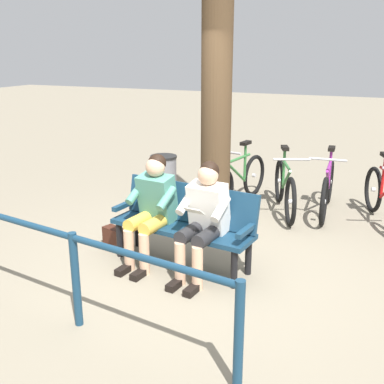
{
  "coord_description": "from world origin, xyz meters",
  "views": [
    {
      "loc": [
        -1.74,
        4.28,
        2.28
      ],
      "look_at": [
        0.18,
        -0.26,
        0.75
      ],
      "focal_mm": 43.55,
      "sensor_mm": 36.0,
      "label": 1
    }
  ],
  "objects": [
    {
      "name": "tree_trunk",
      "position": [
        0.36,
        -1.49,
        1.85
      ],
      "size": [
        0.4,
        0.4,
        3.69
      ],
      "primitive_type": "cylinder",
      "color": "#4C3823",
      "rests_on": "ground"
    },
    {
      "name": "person_companion",
      "position": [
        0.51,
        0.08,
        0.66
      ],
      "size": [
        0.53,
        0.8,
        1.2
      ],
      "rotation": [
        0.0,
        0.0,
        -0.13
      ],
      "color": "#4C8C7A",
      "rests_on": "ground"
    },
    {
      "name": "bench",
      "position": [
        0.17,
        -0.04,
        0.51
      ],
      "size": [
        1.65,
        0.69,
        0.87
      ],
      "rotation": [
        0.0,
        0.0,
        -0.13
      ],
      "color": "navy",
      "rests_on": "ground"
    },
    {
      "name": "litter_bin",
      "position": [
        1.12,
        -1.43,
        0.42
      ],
      "size": [
        0.38,
        0.38,
        0.84
      ],
      "color": "slate",
      "rests_on": "ground"
    },
    {
      "name": "bicycle_red",
      "position": [
        0.25,
        -2.22,
        0.36
      ],
      "size": [
        0.51,
        1.66,
        0.94
      ],
      "rotation": [
        0.0,
        0.0,
        1.37
      ],
      "color": "black",
      "rests_on": "ground"
    },
    {
      "name": "person_reading",
      "position": [
        -0.12,
        0.17,
        0.66
      ],
      "size": [
        0.53,
        0.8,
        1.2
      ],
      "rotation": [
        0.0,
        0.0,
        -0.13
      ],
      "color": "white",
      "rests_on": "ground"
    },
    {
      "name": "bicycle_silver",
      "position": [
        -1.04,
        -2.31,
        0.36
      ],
      "size": [
        0.48,
        1.68,
        0.94
      ],
      "rotation": [
        0.0,
        0.0,
        1.62
      ],
      "color": "black",
      "rests_on": "ground"
    },
    {
      "name": "railing_fence",
      "position": [
        0.52,
        1.44,
        0.59
      ],
      "size": [
        3.07,
        0.55,
        0.85
      ],
      "rotation": [
        0.0,
        0.0,
        -0.16
      ],
      "color": "navy",
      "rests_on": "ground"
    },
    {
      "name": "bicycle_blue",
      "position": [
        -0.48,
        -2.1,
        0.36
      ],
      "size": [
        0.7,
        1.59,
        0.94
      ],
      "rotation": [
        0.0,
        0.0,
        1.93
      ],
      "color": "black",
      "rests_on": "ground"
    },
    {
      "name": "handbag",
      "position": [
        1.11,
        -0.09,
        0.12
      ],
      "size": [
        0.33,
        0.23,
        0.24
      ],
      "primitive_type": "cube",
      "rotation": [
        0.0,
        0.0,
        -0.32
      ],
      "color": "#3F1E14",
      "rests_on": "ground"
    },
    {
      "name": "ground_plane",
      "position": [
        0.0,
        0.0,
        0.0
      ],
      "size": [
        40.0,
        40.0,
        0.0
      ],
      "primitive_type": "plane",
      "color": "gray"
    }
  ]
}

